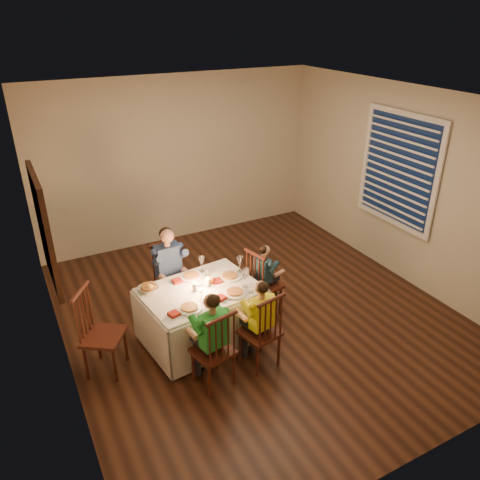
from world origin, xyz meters
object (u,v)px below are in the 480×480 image
chair_near_left (214,382)px  chair_near_right (259,362)px  child_green (214,382)px  chair_adult (173,310)px  chair_extra (109,369)px  dining_table (201,304)px  child_yellow (259,362)px  chair_end (263,312)px  child_teal (263,312)px  adult (173,310)px  serving_bowl (149,289)px

chair_near_left → chair_near_right: 0.56m
chair_near_left → child_green: 0.00m
chair_adult → chair_extra: bearing=-147.6°
dining_table → chair_near_right: (0.37, -0.67, -0.47)m
child_green → child_yellow: (0.56, 0.04, 0.00)m
chair_end → chair_extra: (-1.98, -0.12, 0.00)m
chair_adult → child_teal: child_teal is taller
chair_adult → child_green: 1.39m
chair_adult → chair_extra: size_ratio=0.92×
dining_table → chair_adult: (-0.12, 0.68, -0.47)m
chair_near_left → chair_near_right: (0.56, 0.04, 0.00)m
child_yellow → chair_end: bearing=-134.1°
dining_table → chair_end: 1.01m
dining_table → adult: size_ratio=1.21×
chair_near_right → serving_bowl: (-0.88, 0.91, 0.69)m
chair_end → child_teal: child_teal is taller
adult → child_green: bearing=-96.0°
adult → child_teal: (1.00, -0.57, 0.00)m
chair_near_left → child_yellow: 0.56m
chair_end → chair_near_right: bearing=134.2°
dining_table → chair_near_left: 0.88m
adult → child_green: (-0.07, -1.39, 0.00)m
chair_near_left → serving_bowl: (-0.32, 0.95, 0.69)m
chair_adult → chair_near_right: same height
child_yellow → child_green: bearing=-6.6°
chair_adult → child_green: child_green is taller
adult → chair_extra: bearing=-147.6°
serving_bowl → adult: bearing=48.2°
dining_table → adult: (-0.12, 0.68, -0.47)m
chair_extra → chair_end: bearing=-51.6°
chair_near_left → adult: (0.07, 1.39, 0.00)m
chair_adult → adult: adult is taller
dining_table → serving_bowl: (-0.51, 0.24, 0.22)m
chair_near_left → chair_extra: chair_extra is taller
chair_near_left → child_teal: bearing=-153.8°
dining_table → chair_extra: dining_table is taller
child_green → chair_near_left: bearing=180.0°
dining_table → child_yellow: (0.37, -0.67, -0.47)m
chair_near_right → child_yellow: child_yellow is taller
adult → serving_bowl: 0.91m
dining_table → chair_end: size_ratio=1.53×
chair_near_right → chair_extra: size_ratio=0.92×
child_teal → dining_table: bearing=84.4°
chair_adult → chair_extra: (-0.98, -0.70, 0.00)m
chair_near_right → serving_bowl: serving_bowl is taller
chair_near_right → chair_extra: chair_extra is taller
child_green → adult: bearing=-104.3°
chair_adult → chair_extra: chair_extra is taller
chair_extra → serving_bowl: size_ratio=4.67×
dining_table → child_teal: bearing=-0.2°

